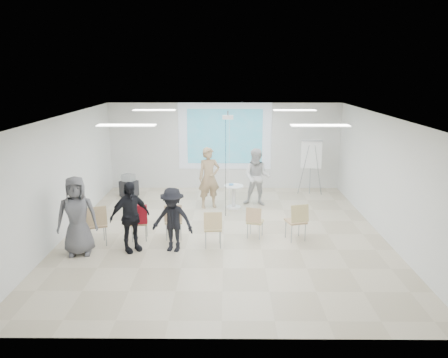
{
  "coord_description": "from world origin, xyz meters",
  "views": [
    {
      "loc": [
        0.09,
        -10.5,
        4.08
      ],
      "look_at": [
        0.0,
        0.8,
        1.25
      ],
      "focal_mm": 35.0,
      "sensor_mm": 36.0,
      "label": 1
    }
  ],
  "objects_px": {
    "chair_left_mid": "(139,220)",
    "chair_right_inner": "(254,220)",
    "player_left": "(209,174)",
    "player_right": "(257,174)",
    "pedestal_table": "(234,195)",
    "laptop": "(174,219)",
    "chair_far_left": "(96,222)",
    "chair_left_inner": "(173,219)",
    "av_cart": "(129,186)",
    "chair_center": "(213,226)",
    "chair_right_far": "(297,219)",
    "flipchart_easel": "(311,155)",
    "audience_mid": "(173,216)",
    "audience_left": "(130,212)",
    "audience_outer": "(77,211)"
  },
  "relations": [
    {
      "from": "chair_left_mid",
      "to": "chair_right_inner",
      "type": "bearing_deg",
      "value": -2.48
    },
    {
      "from": "chair_right_far",
      "to": "laptop",
      "type": "distance_m",
      "value": 3.04
    },
    {
      "from": "player_left",
      "to": "chair_left_mid",
      "type": "distance_m",
      "value": 3.19
    },
    {
      "from": "chair_far_left",
      "to": "audience_left",
      "type": "xyz_separation_m",
      "value": [
        0.87,
        -0.28,
        0.35
      ]
    },
    {
      "from": "player_left",
      "to": "chair_right_far",
      "type": "height_order",
      "value": "player_left"
    },
    {
      "from": "chair_center",
      "to": "audience_left",
      "type": "xyz_separation_m",
      "value": [
        -1.89,
        -0.2,
        0.41
      ]
    },
    {
      "from": "pedestal_table",
      "to": "audience_left",
      "type": "height_order",
      "value": "audience_left"
    },
    {
      "from": "chair_far_left",
      "to": "audience_mid",
      "type": "relative_size",
      "value": 0.59
    },
    {
      "from": "chair_left_mid",
      "to": "chair_left_inner",
      "type": "height_order",
      "value": "chair_left_inner"
    },
    {
      "from": "chair_left_inner",
      "to": "chair_far_left",
      "type": "bearing_deg",
      "value": -172.68
    },
    {
      "from": "laptop",
      "to": "flipchart_easel",
      "type": "xyz_separation_m",
      "value": [
        4.11,
        3.97,
        0.87
      ]
    },
    {
      "from": "chair_left_mid",
      "to": "flipchart_easel",
      "type": "height_order",
      "value": "flipchart_easel"
    },
    {
      "from": "audience_left",
      "to": "chair_left_mid",
      "type": "bearing_deg",
      "value": 46.38
    },
    {
      "from": "pedestal_table",
      "to": "av_cart",
      "type": "height_order",
      "value": "av_cart"
    },
    {
      "from": "pedestal_table",
      "to": "chair_right_far",
      "type": "height_order",
      "value": "chair_right_far"
    },
    {
      "from": "chair_center",
      "to": "audience_mid",
      "type": "xyz_separation_m",
      "value": [
        -0.91,
        -0.19,
        0.32
      ]
    },
    {
      "from": "chair_right_inner",
      "to": "pedestal_table",
      "type": "bearing_deg",
      "value": 117.96
    },
    {
      "from": "player_right",
      "to": "chair_left_inner",
      "type": "distance_m",
      "value": 3.67
    },
    {
      "from": "flipchart_easel",
      "to": "chair_left_mid",
      "type": "bearing_deg",
      "value": -131.59
    },
    {
      "from": "chair_right_inner",
      "to": "laptop",
      "type": "bearing_deg",
      "value": -163.06
    },
    {
      "from": "audience_outer",
      "to": "chair_far_left",
      "type": "bearing_deg",
      "value": 47.13
    },
    {
      "from": "pedestal_table",
      "to": "chair_left_inner",
      "type": "height_order",
      "value": "chair_left_inner"
    },
    {
      "from": "pedestal_table",
      "to": "laptop",
      "type": "bearing_deg",
      "value": -121.86
    },
    {
      "from": "player_right",
      "to": "chair_right_inner",
      "type": "distance_m",
      "value": 2.82
    },
    {
      "from": "chair_left_inner",
      "to": "audience_mid",
      "type": "bearing_deg",
      "value": -89.9
    },
    {
      "from": "chair_center",
      "to": "chair_right_inner",
      "type": "height_order",
      "value": "chair_center"
    },
    {
      "from": "chair_left_inner",
      "to": "av_cart",
      "type": "distance_m",
      "value": 4.21
    },
    {
      "from": "audience_mid",
      "to": "chair_right_inner",
      "type": "bearing_deg",
      "value": 36.08
    },
    {
      "from": "chair_left_mid",
      "to": "chair_center",
      "type": "height_order",
      "value": "chair_center"
    },
    {
      "from": "chair_right_far",
      "to": "av_cart",
      "type": "xyz_separation_m",
      "value": [
        -4.95,
        3.8,
        -0.21
      ]
    },
    {
      "from": "player_left",
      "to": "chair_far_left",
      "type": "bearing_deg",
      "value": -148.39
    },
    {
      "from": "chair_far_left",
      "to": "chair_right_far",
      "type": "relative_size",
      "value": 1.05
    },
    {
      "from": "pedestal_table",
      "to": "chair_right_inner",
      "type": "relative_size",
      "value": 0.9
    },
    {
      "from": "chair_left_mid",
      "to": "chair_center",
      "type": "bearing_deg",
      "value": -19.14
    },
    {
      "from": "chair_far_left",
      "to": "chair_left_mid",
      "type": "height_order",
      "value": "chair_far_left"
    },
    {
      "from": "chair_right_inner",
      "to": "audience_mid",
      "type": "xyz_separation_m",
      "value": [
        -1.92,
        -0.79,
        0.37
      ]
    },
    {
      "from": "player_right",
      "to": "chair_right_far",
      "type": "height_order",
      "value": "player_right"
    },
    {
      "from": "pedestal_table",
      "to": "chair_left_inner",
      "type": "xyz_separation_m",
      "value": [
        -1.51,
        -2.55,
        0.14
      ]
    },
    {
      "from": "chair_right_far",
      "to": "av_cart",
      "type": "height_order",
      "value": "chair_right_far"
    },
    {
      "from": "player_left",
      "to": "player_right",
      "type": "relative_size",
      "value": 1.07
    },
    {
      "from": "chair_right_inner",
      "to": "audience_mid",
      "type": "height_order",
      "value": "audience_mid"
    },
    {
      "from": "player_left",
      "to": "av_cart",
      "type": "xyz_separation_m",
      "value": [
        -2.7,
        1.1,
        -0.7
      ]
    },
    {
      "from": "chair_left_inner",
      "to": "chair_center",
      "type": "relative_size",
      "value": 1.01
    },
    {
      "from": "audience_left",
      "to": "pedestal_table",
      "type": "bearing_deg",
      "value": 15.7
    },
    {
      "from": "audience_outer",
      "to": "player_left",
      "type": "bearing_deg",
      "value": 38.84
    },
    {
      "from": "chair_left_inner",
      "to": "chair_right_far",
      "type": "height_order",
      "value": "chair_right_far"
    },
    {
      "from": "chair_far_left",
      "to": "laptop",
      "type": "bearing_deg",
      "value": -6.7
    },
    {
      "from": "av_cart",
      "to": "flipchart_easel",
      "type": "bearing_deg",
      "value": 27.9
    },
    {
      "from": "chair_center",
      "to": "chair_right_far",
      "type": "bearing_deg",
      "value": 8.5
    },
    {
      "from": "audience_outer",
      "to": "av_cart",
      "type": "height_order",
      "value": "audience_outer"
    }
  ]
}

